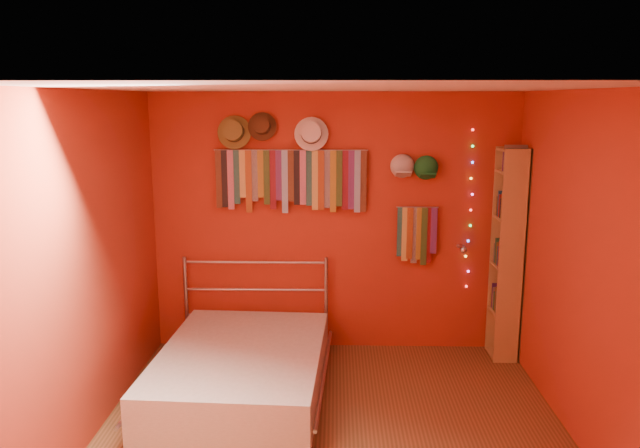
# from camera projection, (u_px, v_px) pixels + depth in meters

# --- Properties ---
(ground) EXTENTS (3.50, 3.50, 0.00)m
(ground) POSITION_uv_depth(u_px,v_px,m) (333.00, 438.00, 4.55)
(ground) COLOR brown
(ground) RESTS_ON ground
(back_wall) EXTENTS (3.50, 0.02, 2.50)m
(back_wall) POSITION_uv_depth(u_px,v_px,m) (334.00, 223.00, 6.02)
(back_wall) COLOR #AF341C
(back_wall) RESTS_ON ground
(right_wall) EXTENTS (0.02, 3.50, 2.50)m
(right_wall) POSITION_uv_depth(u_px,v_px,m) (589.00, 275.00, 4.26)
(right_wall) COLOR #AF341C
(right_wall) RESTS_ON ground
(left_wall) EXTENTS (0.02, 3.50, 2.50)m
(left_wall) POSITION_uv_depth(u_px,v_px,m) (83.00, 271.00, 4.35)
(left_wall) COLOR #AF341C
(left_wall) RESTS_ON ground
(ceiling) EXTENTS (3.50, 3.50, 0.02)m
(ceiling) POSITION_uv_depth(u_px,v_px,m) (334.00, 88.00, 4.06)
(ceiling) COLOR white
(ceiling) RESTS_ON back_wall
(tie_rack) EXTENTS (1.45, 0.03, 0.60)m
(tie_rack) POSITION_uv_depth(u_px,v_px,m) (292.00, 178.00, 5.88)
(tie_rack) COLOR #A7A6AB
(tie_rack) RESTS_ON back_wall
(small_tie_rack) EXTENTS (0.40, 0.03, 0.57)m
(small_tie_rack) POSITION_uv_depth(u_px,v_px,m) (417.00, 233.00, 5.95)
(small_tie_rack) COLOR #A7A6AB
(small_tie_rack) RESTS_ON back_wall
(fedora_olive) EXTENTS (0.32, 0.17, 0.31)m
(fedora_olive) POSITION_uv_depth(u_px,v_px,m) (234.00, 132.00, 5.77)
(fedora_olive) COLOR olive
(fedora_olive) RESTS_ON back_wall
(fedora_brown) EXTENTS (0.27, 0.14, 0.26)m
(fedora_brown) POSITION_uv_depth(u_px,v_px,m) (262.00, 126.00, 5.76)
(fedora_brown) COLOR #492E1A
(fedora_brown) RESTS_ON back_wall
(fedora_white) EXTENTS (0.32, 0.17, 0.31)m
(fedora_white) POSITION_uv_depth(u_px,v_px,m) (311.00, 133.00, 5.76)
(fedora_white) COLOR white
(fedora_white) RESTS_ON back_wall
(cap_white) EXTENTS (0.20, 0.25, 0.20)m
(cap_white) POSITION_uv_depth(u_px,v_px,m) (402.00, 166.00, 5.84)
(cap_white) COLOR beige
(cap_white) RESTS_ON back_wall
(cap_green) EXTENTS (0.20, 0.25, 0.20)m
(cap_green) POSITION_uv_depth(u_px,v_px,m) (426.00, 168.00, 5.84)
(cap_green) COLOR #1B7C31
(cap_green) RESTS_ON back_wall
(fairy_lights) EXTENTS (0.06, 0.02, 1.54)m
(fairy_lights) POSITION_uv_depth(u_px,v_px,m) (470.00, 210.00, 5.92)
(fairy_lights) COLOR #FF3333
(fairy_lights) RESTS_ON back_wall
(reading_lamp) EXTENTS (0.07, 0.29, 0.08)m
(reading_lamp) POSITION_uv_depth(u_px,v_px,m) (463.00, 249.00, 5.81)
(reading_lamp) COLOR #A7A6AB
(reading_lamp) RESTS_ON back_wall
(bookshelf) EXTENTS (0.25, 0.34, 2.00)m
(bookshelf) POSITION_uv_depth(u_px,v_px,m) (511.00, 253.00, 5.81)
(bookshelf) COLOR tan
(bookshelf) RESTS_ON ground
(bed) EXTENTS (1.50, 1.96, 0.93)m
(bed) POSITION_uv_depth(u_px,v_px,m) (242.00, 370.00, 5.19)
(bed) COLOR #A7A6AB
(bed) RESTS_ON ground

